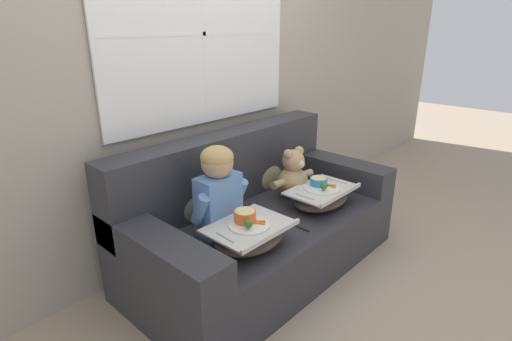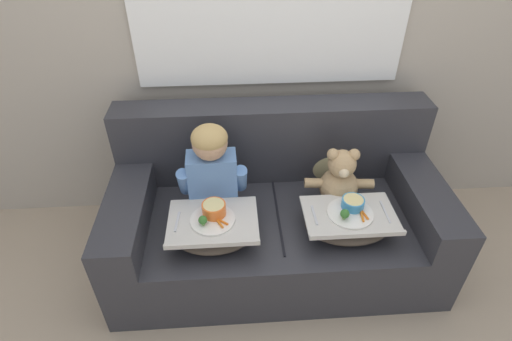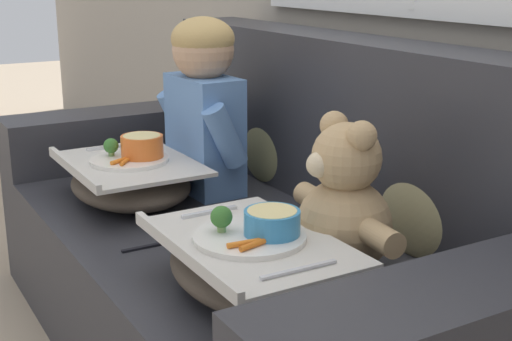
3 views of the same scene
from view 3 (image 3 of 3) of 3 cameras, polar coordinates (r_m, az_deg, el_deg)
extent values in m
cube|color=#2D2D33|center=(2.04, -0.65, -9.86)|extent=(1.89, 0.95, 0.40)
cube|color=#2D2D33|center=(2.09, 8.01, 3.65)|extent=(1.89, 0.22, 0.50)
cube|color=#2D2D33|center=(2.67, -9.58, 2.91)|extent=(0.22, 0.95, 0.19)
cube|color=#2D2D33|center=(1.33, 17.83, -11.54)|extent=(0.22, 0.95, 0.19)
cube|color=black|center=(1.95, -1.18, -4.57)|extent=(0.01, 0.69, 0.01)
ellipsoid|color=#898456|center=(2.36, 1.18, 2.93)|extent=(0.33, 0.16, 0.34)
ellipsoid|color=tan|center=(1.80, 13.27, -1.70)|extent=(0.33, 0.16, 0.34)
cube|color=#5B84BC|center=(2.24, -4.12, 2.92)|extent=(0.27, 0.16, 0.37)
sphere|color=tan|center=(2.20, -4.26, 9.62)|extent=(0.19, 0.19, 0.19)
ellipsoid|color=tan|center=(2.19, -4.28, 10.48)|extent=(0.19, 0.19, 0.13)
cylinder|color=#5B84BC|center=(2.37, -6.22, 4.24)|extent=(0.07, 0.15, 0.20)
cylinder|color=#5B84BC|center=(2.10, -2.51, 2.77)|extent=(0.07, 0.15, 0.20)
sphere|color=tan|center=(1.67, 7.06, -4.41)|extent=(0.22, 0.22, 0.22)
sphere|color=tan|center=(1.62, 7.26, 1.03)|extent=(0.16, 0.16, 0.16)
sphere|color=tan|center=(1.65, 6.27, 3.61)|extent=(0.07, 0.07, 0.07)
sphere|color=tan|center=(1.56, 8.46, 2.76)|extent=(0.07, 0.07, 0.07)
sphere|color=beige|center=(1.58, 5.07, 0.47)|extent=(0.06, 0.06, 0.06)
sphere|color=black|center=(1.58, 4.56, 0.55)|extent=(0.02, 0.02, 0.02)
cylinder|color=tan|center=(1.78, 4.66, -2.28)|extent=(0.12, 0.07, 0.06)
cylinder|color=tan|center=(1.55, 9.87, -5.29)|extent=(0.12, 0.07, 0.06)
cylinder|color=tan|center=(1.69, 2.79, -7.09)|extent=(0.07, 0.11, 0.06)
cylinder|color=tan|center=(1.61, 4.47, -8.36)|extent=(0.07, 0.11, 0.06)
ellipsoid|color=#473D33|center=(2.18, -10.01, -1.08)|extent=(0.45, 0.34, 0.12)
cube|color=beige|center=(2.16, -10.09, 0.54)|extent=(0.47, 0.36, 0.01)
cube|color=beige|center=(2.11, -14.43, 0.28)|extent=(0.47, 0.02, 0.02)
cylinder|color=white|center=(2.16, -10.11, 0.85)|extent=(0.24, 0.24, 0.01)
cylinder|color=orange|center=(2.16, -9.10, 1.93)|extent=(0.13, 0.13, 0.07)
cylinder|color=#E5D189|center=(2.15, -9.13, 2.67)|extent=(0.11, 0.11, 0.01)
sphere|color=#38702D|center=(2.18, -11.53, 1.95)|extent=(0.05, 0.05, 0.05)
cylinder|color=#7A9E56|center=(2.19, -11.49, 1.35)|extent=(0.02, 0.02, 0.02)
cylinder|color=orange|center=(2.11, -10.88, 0.78)|extent=(0.04, 0.06, 0.01)
cylinder|color=orange|center=(2.10, -10.46, 0.70)|extent=(0.05, 0.05, 0.01)
cube|color=silver|center=(2.33, -11.68, 1.82)|extent=(0.02, 0.14, 0.01)
ellipsoid|color=#473D33|center=(1.56, -0.51, -7.93)|extent=(0.47, 0.32, 0.12)
cube|color=beige|center=(1.53, -0.51, -5.75)|extent=(0.49, 0.33, 0.01)
cube|color=beige|center=(1.46, -5.87, -6.35)|extent=(0.49, 0.02, 0.02)
cylinder|color=white|center=(1.53, -0.51, -5.33)|extent=(0.24, 0.24, 0.01)
cylinder|color=#3889C1|center=(1.52, 1.29, -4.17)|extent=(0.12, 0.12, 0.05)
cylinder|color=#E5D189|center=(1.51, 1.30, -3.38)|extent=(0.11, 0.11, 0.01)
sphere|color=#38702D|center=(1.53, -2.78, -3.72)|extent=(0.05, 0.05, 0.05)
cylinder|color=#7A9E56|center=(1.54, -2.77, -4.61)|extent=(0.02, 0.02, 0.02)
cylinder|color=orange|center=(1.46, -0.97, -5.83)|extent=(0.02, 0.07, 0.01)
cylinder|color=orange|center=(1.45, -0.28, -5.99)|extent=(0.03, 0.07, 0.01)
cube|color=silver|center=(1.69, -3.74, -3.33)|extent=(0.01, 0.14, 0.01)
cube|color=silver|center=(1.38, 3.46, -7.91)|extent=(0.01, 0.17, 0.01)
camera|label=1|loc=(3.52, -44.30, 20.12)|focal=28.00mm
camera|label=2|loc=(2.20, -61.35, 32.65)|focal=28.00mm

